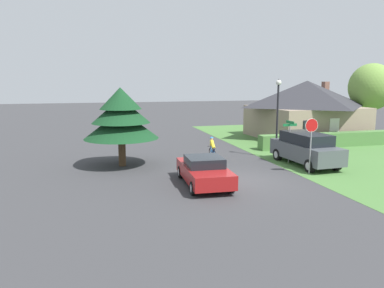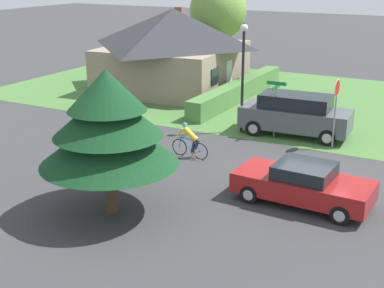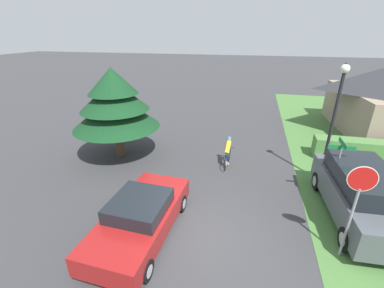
% 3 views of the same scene
% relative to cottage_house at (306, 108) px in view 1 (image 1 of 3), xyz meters
% --- Properties ---
extents(ground_plane, '(140.00, 140.00, 0.00)m').
position_rel_cottage_house_xyz_m(ground_plane, '(-11.07, -12.11, -2.55)').
color(ground_plane, '#38383A').
extents(grass_verge_right, '(16.00, 36.00, 0.01)m').
position_rel_cottage_house_xyz_m(grass_verge_right, '(0.36, -8.11, -2.54)').
color(grass_verge_right, '#477538').
rests_on(grass_verge_right, ground).
extents(cottage_house, '(9.62, 8.59, 4.90)m').
position_rel_cottage_house_xyz_m(cottage_house, '(0.00, 0.00, 0.00)').
color(cottage_house, gray).
rests_on(cottage_house, ground).
extents(hedge_row, '(11.21, 0.90, 1.06)m').
position_rel_cottage_house_xyz_m(hedge_row, '(-0.94, -4.86, -2.02)').
color(hedge_row, '#4C7A3D').
rests_on(hedge_row, ground).
extents(sedan_left_lane, '(2.08, 4.47, 1.36)m').
position_rel_cottage_house_xyz_m(sedan_left_lane, '(-12.97, -12.39, -1.87)').
color(sedan_left_lane, maroon).
rests_on(sedan_left_lane, ground).
extents(cyclist, '(0.44, 1.70, 1.44)m').
position_rel_cottage_house_xyz_m(cyclist, '(-10.82, -7.04, -1.86)').
color(cyclist, black).
rests_on(cyclist, ground).
extents(parked_suv_right, '(2.20, 4.98, 1.90)m').
position_rel_cottage_house_xyz_m(parked_suv_right, '(-6.00, -9.85, -1.56)').
color(parked_suv_right, '#4C5156').
rests_on(parked_suv_right, ground).
extents(stop_sign, '(0.72, 0.07, 2.97)m').
position_rel_cottage_house_xyz_m(stop_sign, '(-6.97, -11.84, -0.45)').
color(stop_sign, gray).
rests_on(stop_sign, ground).
extents(street_lamp, '(0.34, 0.34, 5.02)m').
position_rel_cottage_house_xyz_m(street_lamp, '(-6.68, -7.50, 0.72)').
color(street_lamp, black).
rests_on(street_lamp, ground).
extents(street_name_sign, '(0.90, 0.90, 2.55)m').
position_rel_cottage_house_xyz_m(street_name_sign, '(-6.68, -9.12, -0.77)').
color(street_name_sign, gray).
rests_on(street_name_sign, ground).
extents(conifer_tall_near, '(4.27, 4.27, 4.54)m').
position_rel_cottage_house_xyz_m(conifer_tall_near, '(-16.41, -7.29, 0.32)').
color(conifer_tall_near, '#4C3823').
rests_on(conifer_tall_near, ground).
extents(deciduous_tree_right, '(4.05, 4.05, 6.46)m').
position_rel_cottage_house_xyz_m(deciduous_tree_right, '(6.77, 0.22, 1.78)').
color(deciduous_tree_right, '#4C3823').
rests_on(deciduous_tree_right, ground).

